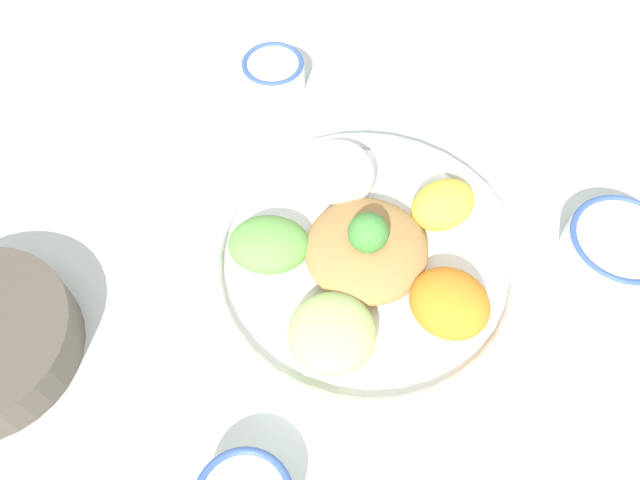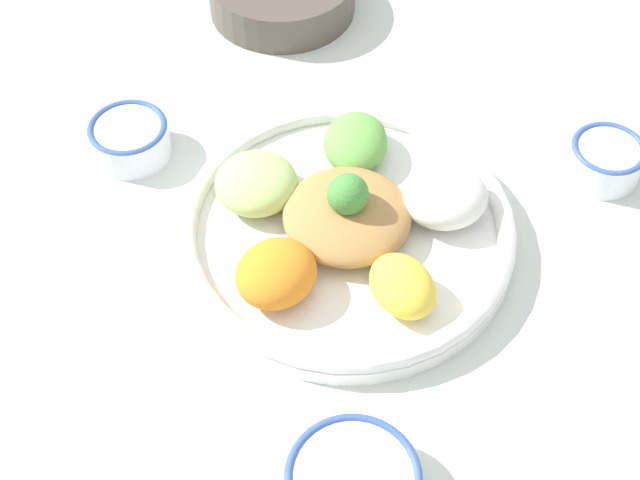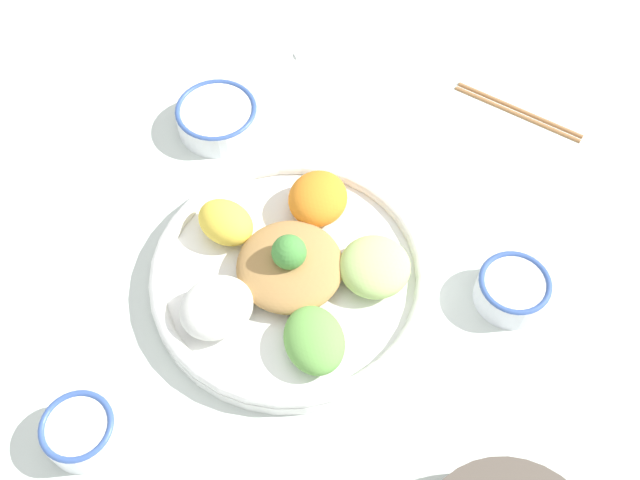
{
  "view_description": "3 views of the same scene",
  "coord_description": "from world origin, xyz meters",
  "views": [
    {
      "loc": [
        -0.23,
        0.25,
        0.62
      ],
      "look_at": [
        0.02,
        0.02,
        0.08
      ],
      "focal_mm": 35.0,
      "sensor_mm": 36.0,
      "label": 1
    },
    {
      "loc": [
        -0.41,
        -0.46,
        0.75
      ],
      "look_at": [
        -0.04,
        -0.02,
        0.03
      ],
      "focal_mm": 50.0,
      "sensor_mm": 36.0,
      "label": 2
    },
    {
      "loc": [
        0.4,
        0.22,
        0.85
      ],
      "look_at": [
        -0.03,
        0.01,
        0.1
      ],
      "focal_mm": 42.0,
      "sensor_mm": 36.0,
      "label": 3
    }
  ],
  "objects": [
    {
      "name": "chopsticks_pair_near",
      "position": [
        -0.42,
        0.15,
        0.0
      ],
      "size": [
        0.04,
        0.2,
        0.01
      ],
      "rotation": [
        0.0,
        0.0,
        4.62
      ],
      "color": "#9E6B3D",
      "rests_on": "ground_plane"
    },
    {
      "name": "sauce_bowl_dark",
      "position": [
        -0.19,
        -0.24,
        0.02
      ],
      "size": [
        0.12,
        0.12,
        0.04
      ],
      "color": "white",
      "rests_on": "ground_plane"
    },
    {
      "name": "rice_bowl_blue",
      "position": [
        -0.11,
        0.24,
        0.02
      ],
      "size": [
        0.09,
        0.09,
        0.04
      ],
      "color": "white",
      "rests_on": "ground_plane"
    },
    {
      "name": "serving_spoon_main",
      "position": [
        -0.43,
        -0.15,
        0.0
      ],
      "size": [
        0.1,
        0.1,
        0.01
      ],
      "rotation": [
        0.0,
        0.0,
        5.49
      ],
      "color": "white",
      "rests_on": "ground_plane"
    },
    {
      "name": "ground_plane",
      "position": [
        0.0,
        0.0,
        0.0
      ],
      "size": [
        2.4,
        2.4,
        0.0
      ],
      "primitive_type": "plane",
      "color": "silver"
    },
    {
      "name": "salad_platter",
      "position": [
        -0.01,
        -0.02,
        0.03
      ],
      "size": [
        0.36,
        0.36,
        0.1
      ],
      "color": "white",
      "rests_on": "ground_plane"
    },
    {
      "name": "sauce_bowl_red",
      "position": [
        0.28,
        -0.14,
        0.02
      ],
      "size": [
        0.08,
        0.08,
        0.04
      ],
      "color": "white",
      "rests_on": "ground_plane"
    }
  ]
}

